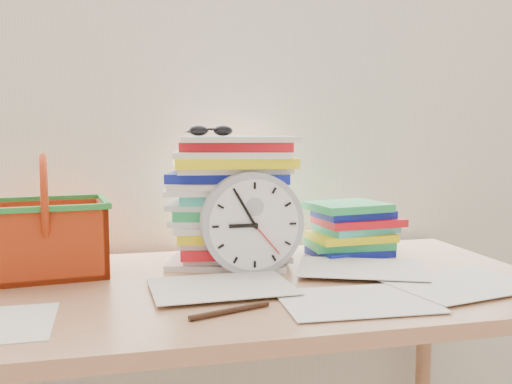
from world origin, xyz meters
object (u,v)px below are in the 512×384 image
object	(u,v)px
desk	(228,316)
clock	(252,223)
book_stack	(353,229)
paper_stack	(232,199)
basket	(45,216)

from	to	relation	value
desk	clock	bearing A→B (deg)	43.47
clock	book_stack	xyz separation A→B (m)	(0.31, 0.14, -0.05)
paper_stack	book_stack	size ratio (longest dim) A/B	1.34
desk	clock	xyz separation A→B (m)	(0.07, 0.07, 0.19)
book_stack	basket	xyz separation A→B (m)	(-0.76, -0.04, 0.07)
clock	book_stack	size ratio (longest dim) A/B	0.99
paper_stack	clock	distance (m)	0.14
desk	basket	distance (m)	0.47
book_stack	clock	bearing A→B (deg)	-155.84
desk	basket	bearing A→B (deg)	156.57
basket	desk	bearing A→B (deg)	-30.07
clock	basket	bearing A→B (deg)	167.39
desk	basket	size ratio (longest dim) A/B	5.23
clock	book_stack	distance (m)	0.34
paper_stack	book_stack	xyz separation A→B (m)	(0.32, 0.00, -0.09)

